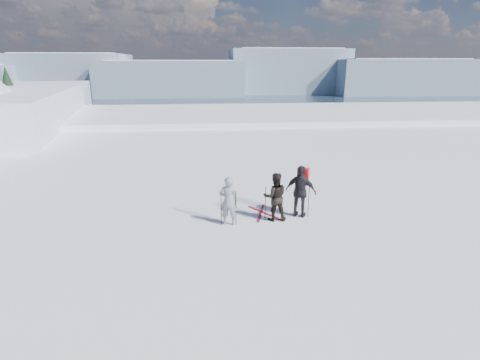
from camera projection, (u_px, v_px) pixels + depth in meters
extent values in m
plane|color=white|center=(224.00, 186.00, 72.59)|extent=(220.00, 208.01, 71.62)
cube|color=white|center=(236.00, 176.00, 40.80)|extent=(180.00, 16.00, 14.00)
plane|color=#20354A|center=(209.00, 110.00, 294.98)|extent=(820.00, 820.00, 0.00)
cube|color=slate|center=(72.00, 74.00, 445.26)|extent=(130.00, 80.00, 46.00)
cube|color=white|center=(70.00, 57.00, 439.31)|extent=(110.50, 70.00, 8.00)
cube|color=slate|center=(172.00, 79.00, 428.43)|extent=(160.00, 80.00, 38.00)
cube|color=white|center=(171.00, 64.00, 423.67)|extent=(136.00, 70.00, 8.00)
cube|color=slate|center=(287.00, 71.00, 467.13)|extent=(140.00, 80.00, 52.00)
cube|color=white|center=(288.00, 52.00, 460.29)|extent=(119.00, 70.00, 8.00)
cube|color=slate|center=(398.00, 77.00, 451.78)|extent=(160.00, 80.00, 40.00)
cube|color=white|center=(400.00, 62.00, 446.72)|extent=(136.00, 70.00, 8.00)
cube|color=slate|center=(474.00, 79.00, 492.00)|extent=(130.00, 80.00, 32.00)
cube|color=white|center=(475.00, 69.00, 488.13)|extent=(110.50, 70.00, 8.00)
cube|color=#2D2B28|center=(52.00, 186.00, 45.32)|extent=(21.55, 17.87, 14.25)
cone|color=black|center=(68.00, 144.00, 40.08)|extent=(5.60, 5.60, 10.00)
cone|color=black|center=(40.00, 143.00, 37.86)|extent=(6.16, 6.16, 11.00)
cone|color=black|center=(68.00, 139.00, 42.85)|extent=(5.60, 5.60, 10.00)
cone|color=black|center=(11.00, 158.00, 36.08)|extent=(5.04, 5.04, 9.00)
cone|color=black|center=(15.00, 128.00, 41.01)|extent=(7.28, 7.28, 13.00)
imported|color=gray|center=(229.00, 201.00, 12.47)|extent=(0.69, 0.52, 1.70)
imported|color=black|center=(275.00, 197.00, 12.85)|extent=(0.85, 0.67, 1.71)
imported|color=black|center=(301.00, 192.00, 13.12)|extent=(1.18, 0.92, 1.87)
cube|color=red|center=(304.00, 156.00, 12.97)|extent=(0.46, 0.38, 0.61)
cylinder|color=black|center=(221.00, 209.00, 12.50)|extent=(0.02, 0.02, 1.18)
cylinder|color=black|center=(236.00, 208.00, 12.50)|extent=(0.02, 0.02, 1.22)
cylinder|color=black|center=(265.00, 204.00, 12.85)|extent=(0.02, 0.02, 1.24)
cylinder|color=black|center=(282.00, 202.00, 12.88)|extent=(0.02, 0.02, 1.32)
cylinder|color=black|center=(295.00, 199.00, 13.13)|extent=(0.02, 0.02, 1.34)
cylinder|color=black|center=(308.00, 202.00, 13.16)|extent=(0.02, 0.02, 1.15)
cube|color=black|center=(261.00, 213.00, 13.64)|extent=(0.53, 1.67, 0.03)
cube|color=black|center=(265.00, 213.00, 13.65)|extent=(1.07, 1.43, 0.03)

